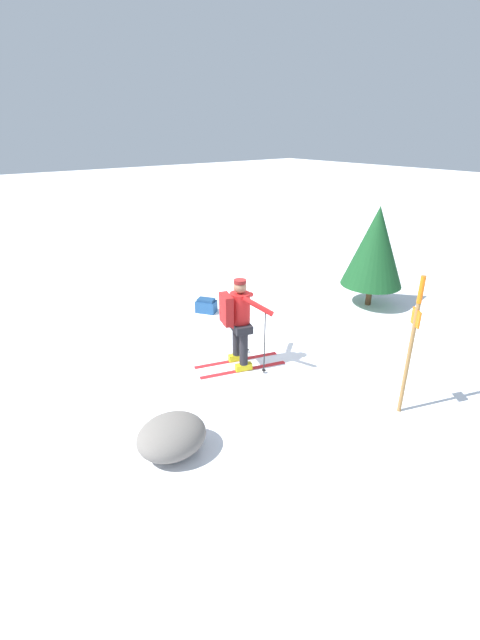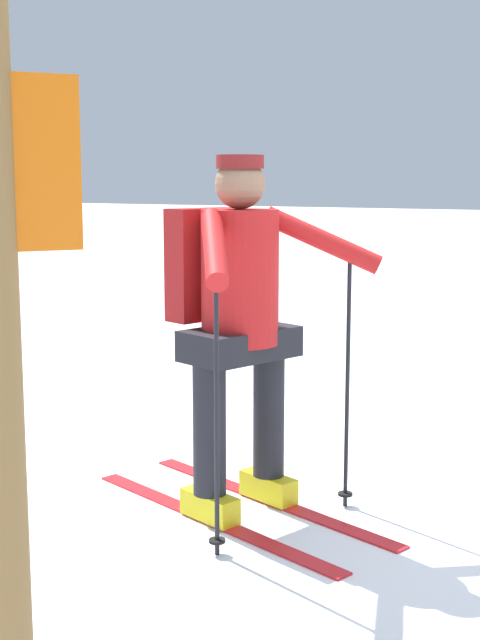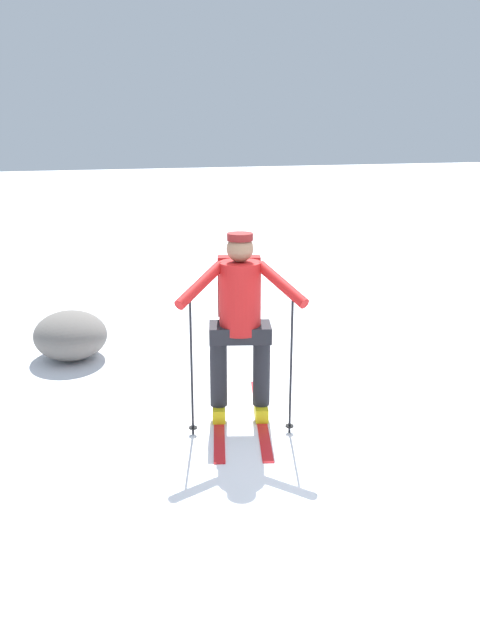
% 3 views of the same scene
% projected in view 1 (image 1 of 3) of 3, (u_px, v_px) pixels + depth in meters
% --- Properties ---
extents(ground_plane, '(80.00, 80.00, 0.00)m').
position_uv_depth(ground_plane, '(258.00, 345.00, 8.55)').
color(ground_plane, white).
extents(skier, '(1.68, 1.10, 1.65)m').
position_uv_depth(skier, '(239.00, 318.00, 7.44)').
color(skier, red).
rests_on(skier, ground_plane).
extents(dropped_backpack, '(0.50, 0.54, 0.34)m').
position_uv_depth(dropped_backpack, '(206.00, 306.00, 10.03)').
color(dropped_backpack, navy).
rests_on(dropped_backpack, ground_plane).
extents(trail_marker, '(0.16, 0.21, 2.18)m').
position_uv_depth(trail_marker, '(413.00, 335.00, 6.04)').
color(trail_marker, olive).
rests_on(trail_marker, ground_plane).
extents(rock_boulder, '(0.95, 0.81, 0.52)m').
position_uv_depth(rock_boulder, '(172.00, 436.00, 5.64)').
color(rock_boulder, slate).
rests_on(rock_boulder, ground_plane).
extents(pine_tree, '(1.43, 1.43, 2.39)m').
position_uv_depth(pine_tree, '(375.00, 247.00, 9.92)').
color(pine_tree, '#4C331E').
rests_on(pine_tree, ground_plane).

